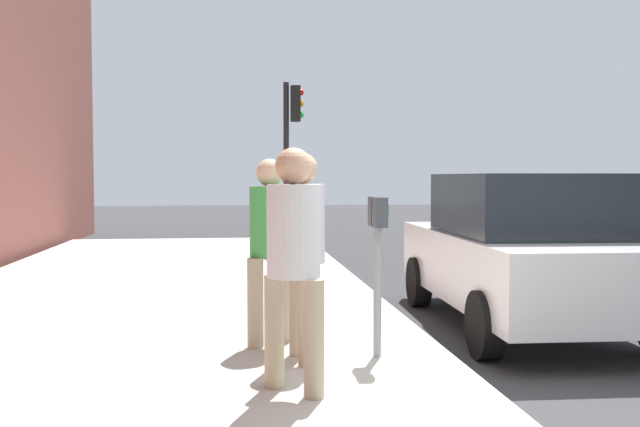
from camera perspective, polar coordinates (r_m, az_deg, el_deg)
name	(u,v)px	position (r m, az deg, el deg)	size (l,w,h in m)	color
ground_plane	(501,414)	(5.68, 14.05, -15.00)	(80.00, 80.00, 0.00)	#38383A
sidewalk_slab	(79,420)	(5.41, -18.39, -15.12)	(28.00, 6.00, 0.15)	#B7B2A8
parking_meter	(378,242)	(6.39, 4.55, -2.24)	(0.36, 0.12, 1.41)	gray
pedestrian_at_meter	(302,238)	(6.22, -1.41, -1.96)	(0.54, 0.39, 1.79)	tan
pedestrian_bystander	(294,248)	(5.30, -2.09, -2.74)	(0.44, 0.42, 1.80)	tan
parking_officer	(270,235)	(6.86, -3.94, -1.73)	(0.40, 0.44, 1.76)	tan
parked_sedan_near	(523,250)	(8.64, 15.63, -2.81)	(4.46, 2.09, 1.77)	silver
traffic_signal	(291,138)	(15.60, -2.29, 5.96)	(0.24, 0.44, 3.60)	black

